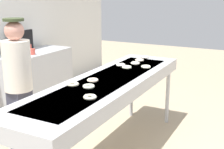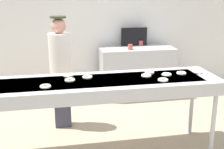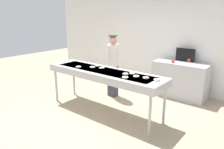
{
  "view_description": "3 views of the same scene",
  "coord_description": "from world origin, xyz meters",
  "px_view_note": "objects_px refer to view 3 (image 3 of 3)",
  "views": [
    {
      "loc": [
        -2.9,
        -1.59,
        1.93
      ],
      "look_at": [
        0.18,
        0.03,
        0.99
      ],
      "focal_mm": 49.47,
      "sensor_mm": 36.0,
      "label": 1
    },
    {
      "loc": [
        -0.49,
        -3.27,
        2.02
      ],
      "look_at": [
        0.12,
        -0.09,
        1.07
      ],
      "focal_mm": 47.14,
      "sensor_mm": 36.0,
      "label": 2
    },
    {
      "loc": [
        3.0,
        -3.46,
        2.19
      ],
      "look_at": [
        0.27,
        -0.04,
        0.94
      ],
      "focal_mm": 34.47,
      "sensor_mm": 36.0,
      "label": 3
    }
  ],
  "objects_px": {
    "sugar_donut_9": "(125,77)",
    "paper_cup_0": "(189,60)",
    "paper_cup_1": "(173,61)",
    "sugar_donut_7": "(98,66)",
    "worker_baker": "(113,63)",
    "sugar_donut_0": "(132,73)",
    "sugar_donut_3": "(157,80)",
    "sugar_donut_5": "(78,67)",
    "sugar_donut_1": "(125,74)",
    "sugar_donut_4": "(146,78)",
    "sugar_donut_2": "(93,67)",
    "sugar_donut_8": "(102,68)",
    "menu_display": "(185,55)",
    "fryer_conveyor": "(104,74)",
    "prep_counter": "(180,80)",
    "sugar_donut_6": "(136,76)"
  },
  "relations": [
    {
      "from": "sugar_donut_2",
      "to": "sugar_donut_8",
      "type": "xyz_separation_m",
      "value": [
        0.21,
        0.08,
        0.0
      ]
    },
    {
      "from": "sugar_donut_0",
      "to": "prep_counter",
      "type": "height_order",
      "value": "sugar_donut_0"
    },
    {
      "from": "sugar_donut_3",
      "to": "sugar_donut_9",
      "type": "height_order",
      "value": "same"
    },
    {
      "from": "sugar_donut_4",
      "to": "sugar_donut_5",
      "type": "bearing_deg",
      "value": -172.89
    },
    {
      "from": "sugar_donut_4",
      "to": "sugar_donut_8",
      "type": "height_order",
      "value": "same"
    },
    {
      "from": "sugar_donut_1",
      "to": "paper_cup_1",
      "type": "bearing_deg",
      "value": 81.92
    },
    {
      "from": "sugar_donut_9",
      "to": "paper_cup_0",
      "type": "height_order",
      "value": "paper_cup_0"
    },
    {
      "from": "sugar_donut_5",
      "to": "sugar_donut_7",
      "type": "height_order",
      "value": "same"
    },
    {
      "from": "paper_cup_0",
      "to": "fryer_conveyor",
      "type": "bearing_deg",
      "value": -117.59
    },
    {
      "from": "sugar_donut_5",
      "to": "worker_baker",
      "type": "bearing_deg",
      "value": 80.19
    },
    {
      "from": "sugar_donut_1",
      "to": "sugar_donut_0",
      "type": "bearing_deg",
      "value": 57.32
    },
    {
      "from": "fryer_conveyor",
      "to": "worker_baker",
      "type": "relative_size",
      "value": 1.75
    },
    {
      "from": "sugar_donut_2",
      "to": "sugar_donut_9",
      "type": "xyz_separation_m",
      "value": [
        1.07,
        -0.2,
        0.0
      ]
    },
    {
      "from": "fryer_conveyor",
      "to": "sugar_donut_0",
      "type": "height_order",
      "value": "sugar_donut_0"
    },
    {
      "from": "menu_display",
      "to": "sugar_donut_5",
      "type": "bearing_deg",
      "value": -124.6
    },
    {
      "from": "fryer_conveyor",
      "to": "menu_display",
      "type": "relative_size",
      "value": 5.69
    },
    {
      "from": "fryer_conveyor",
      "to": "menu_display",
      "type": "xyz_separation_m",
      "value": [
        1.0,
        2.19,
        0.22
      ]
    },
    {
      "from": "fryer_conveyor",
      "to": "paper_cup_1",
      "type": "bearing_deg",
      "value": 65.45
    },
    {
      "from": "sugar_donut_0",
      "to": "sugar_donut_3",
      "type": "relative_size",
      "value": 1.0
    },
    {
      "from": "sugar_donut_6",
      "to": "menu_display",
      "type": "relative_size",
      "value": 0.24
    },
    {
      "from": "sugar_donut_8",
      "to": "menu_display",
      "type": "distance_m",
      "value": 2.38
    },
    {
      "from": "sugar_donut_3",
      "to": "sugar_donut_6",
      "type": "xyz_separation_m",
      "value": [
        -0.43,
        -0.04,
        0.0
      ]
    },
    {
      "from": "paper_cup_1",
      "to": "sugar_donut_2",
      "type": "bearing_deg",
      "value": -123.37
    },
    {
      "from": "sugar_donut_1",
      "to": "sugar_donut_9",
      "type": "relative_size",
      "value": 1.0
    },
    {
      "from": "sugar_donut_6",
      "to": "prep_counter",
      "type": "bearing_deg",
      "value": 85.17
    },
    {
      "from": "sugar_donut_0",
      "to": "sugar_donut_8",
      "type": "xyz_separation_m",
      "value": [
        -0.79,
        -0.05,
        0.0
      ]
    },
    {
      "from": "sugar_donut_3",
      "to": "sugar_donut_7",
      "type": "relative_size",
      "value": 1.0
    },
    {
      "from": "worker_baker",
      "to": "sugar_donut_4",
      "type": "bearing_deg",
      "value": 133.59
    },
    {
      "from": "sugar_donut_0",
      "to": "menu_display",
      "type": "relative_size",
      "value": 0.24
    },
    {
      "from": "sugar_donut_1",
      "to": "sugar_donut_5",
      "type": "height_order",
      "value": "same"
    },
    {
      "from": "sugar_donut_2",
      "to": "sugar_donut_6",
      "type": "relative_size",
      "value": 1.0
    },
    {
      "from": "prep_counter",
      "to": "menu_display",
      "type": "bearing_deg",
      "value": 90.0
    },
    {
      "from": "prep_counter",
      "to": "paper_cup_1",
      "type": "distance_m",
      "value": 0.56
    },
    {
      "from": "fryer_conveyor",
      "to": "sugar_donut_5",
      "type": "bearing_deg",
      "value": -165.22
    },
    {
      "from": "sugar_donut_2",
      "to": "sugar_donut_0",
      "type": "bearing_deg",
      "value": 7.32
    },
    {
      "from": "sugar_donut_0",
      "to": "menu_display",
      "type": "distance_m",
      "value": 2.08
    },
    {
      "from": "sugar_donut_3",
      "to": "sugar_donut_8",
      "type": "xyz_separation_m",
      "value": [
        -1.4,
        0.04,
        0.0
      ]
    },
    {
      "from": "sugar_donut_4",
      "to": "worker_baker",
      "type": "xyz_separation_m",
      "value": [
        -1.48,
        0.85,
        -0.07
      ]
    },
    {
      "from": "sugar_donut_3",
      "to": "sugar_donut_7",
      "type": "xyz_separation_m",
      "value": [
        -1.63,
        0.15,
        0.0
      ]
    },
    {
      "from": "sugar_donut_9",
      "to": "paper_cup_1",
      "type": "distance_m",
      "value": 2.0
    },
    {
      "from": "sugar_donut_1",
      "to": "sugar_donut_8",
      "type": "bearing_deg",
      "value": 173.77
    },
    {
      "from": "worker_baker",
      "to": "sugar_donut_0",
      "type": "bearing_deg",
      "value": 129.27
    },
    {
      "from": "paper_cup_1",
      "to": "sugar_donut_7",
      "type": "bearing_deg",
      "value": -126.54
    },
    {
      "from": "sugar_donut_2",
      "to": "menu_display",
      "type": "distance_m",
      "value": 2.56
    },
    {
      "from": "sugar_donut_3",
      "to": "sugar_donut_8",
      "type": "bearing_deg",
      "value": 178.22
    },
    {
      "from": "sugar_donut_7",
      "to": "sugar_donut_9",
      "type": "bearing_deg",
      "value": -19.84
    },
    {
      "from": "sugar_donut_4",
      "to": "sugar_donut_7",
      "type": "height_order",
      "value": "same"
    },
    {
      "from": "sugar_donut_9",
      "to": "paper_cup_1",
      "type": "height_order",
      "value": "paper_cup_1"
    },
    {
      "from": "sugar_donut_3",
      "to": "paper_cup_1",
      "type": "distance_m",
      "value": 1.81
    },
    {
      "from": "sugar_donut_0",
      "to": "paper_cup_1",
      "type": "relative_size",
      "value": 1.31
    }
  ]
}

